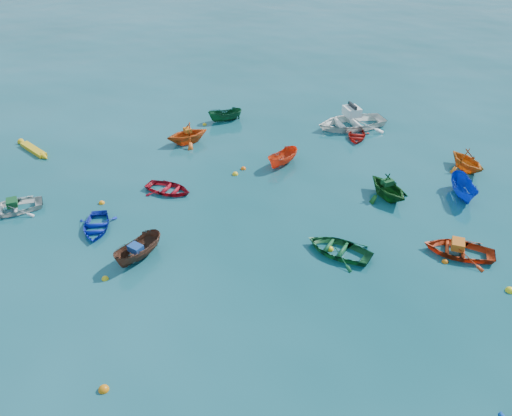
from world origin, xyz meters
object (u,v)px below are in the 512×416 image
Objects in this scene: dinghy_blue_sw at (97,229)px; dinghy_white_near at (12,211)px; motorboat_white at (350,127)px; kayak_yellow at (34,151)px.

dinghy_white_near is at bearing 153.32° from dinghy_blue_sw.
motorboat_white is at bearing 32.55° from dinghy_blue_sw.
motorboat_white reaches higher than dinghy_blue_sw.
dinghy_blue_sw is at bearing 48.63° from dinghy_white_near.
kayak_yellow is at bearing 118.43° from dinghy_blue_sw.
dinghy_white_near reaches higher than kayak_yellow.
motorboat_white reaches higher than kayak_yellow.
kayak_yellow is (-5.68, 4.49, 0.00)m from dinghy_white_near.
dinghy_blue_sw is 5.24m from dinghy_white_near.
dinghy_blue_sw reaches higher than kayak_yellow.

